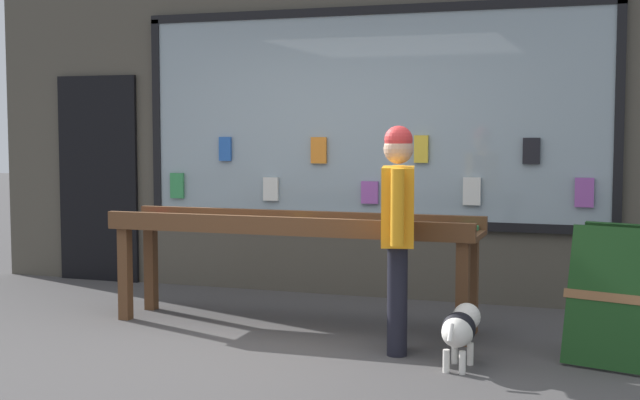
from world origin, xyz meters
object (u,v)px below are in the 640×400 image
display_table_main (293,235)px  small_dog (460,328)px  person_browsing (398,223)px  sandwich_board_sign (622,293)px

display_table_main → small_dog: size_ratio=4.91×
small_dog → person_browsing: bearing=67.1°
display_table_main → sandwich_board_sign: bearing=-6.5°
small_dog → sandwich_board_sign: (1.00, 0.51, 0.21)m
display_table_main → person_browsing: person_browsing is taller
person_browsing → small_dog: bearing=-128.7°
small_dog → sandwich_board_sign: 1.14m
display_table_main → small_dog: display_table_main is taller
person_browsing → small_dog: (0.48, -0.23, -0.66)m
small_dog → sandwich_board_sign: size_ratio=0.66×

